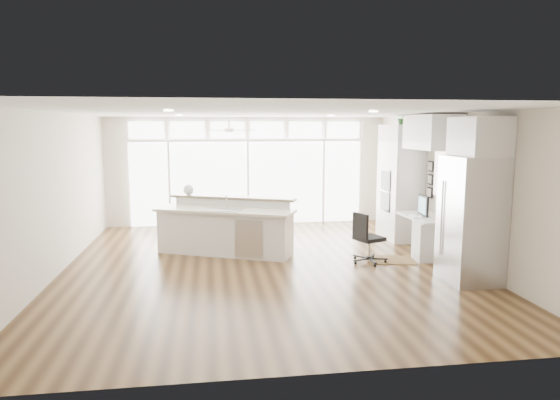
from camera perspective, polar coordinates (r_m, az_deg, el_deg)
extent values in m
cube|color=#3A2512|center=(8.96, -1.63, -7.57)|extent=(7.00, 8.00, 0.02)
cube|color=white|center=(8.63, -1.71, 10.02)|extent=(7.00, 8.00, 0.02)
cube|color=beige|center=(12.65, -3.71, 3.33)|extent=(7.00, 0.04, 2.70)
cube|color=beige|center=(4.80, 3.73, -4.85)|extent=(7.00, 0.04, 2.70)
cube|color=beige|center=(9.00, -24.40, 0.60)|extent=(0.04, 8.00, 2.70)
cube|color=beige|center=(9.72, 19.29, 1.39)|extent=(0.04, 8.00, 2.70)
cube|color=white|center=(12.62, -3.68, 1.95)|extent=(5.80, 0.06, 2.08)
cube|color=white|center=(12.55, -3.74, 8.00)|extent=(5.90, 0.06, 0.40)
cube|color=white|center=(9.95, 18.35, 2.74)|extent=(0.04, 0.85, 0.85)
cube|color=silver|center=(11.38, -5.83, 8.45)|extent=(1.16, 1.16, 0.32)
cube|color=beige|center=(8.83, -1.86, 9.85)|extent=(3.40, 3.00, 0.02)
cube|color=silver|center=(11.23, 13.56, 1.98)|extent=(0.64, 1.20, 2.50)
cube|color=silver|center=(9.98, 16.34, -3.96)|extent=(0.72, 1.30, 0.76)
cube|color=silver|center=(9.79, 17.03, 7.41)|extent=(0.64, 1.30, 0.64)
cube|color=silver|center=(8.41, 21.02, -2.12)|extent=(0.76, 0.90, 2.00)
cube|color=silver|center=(8.32, 21.85, 6.74)|extent=(0.64, 0.90, 0.60)
cube|color=black|center=(10.52, 16.82, 2.26)|extent=(0.06, 0.22, 0.80)
cube|color=silver|center=(9.73, -6.31, -3.04)|extent=(2.88, 2.02, 1.07)
cube|color=#3E2813|center=(9.53, 12.49, -6.70)|extent=(0.99, 0.80, 0.01)
cube|color=black|center=(9.20, 10.17, -4.29)|extent=(0.60, 0.58, 0.91)
sphere|color=silver|center=(10.38, -10.40, 1.19)|extent=(0.30, 0.30, 0.22)
cube|color=black|center=(9.85, 16.06, -0.60)|extent=(0.14, 0.52, 0.43)
cube|color=white|center=(9.81, 15.11, -1.81)|extent=(0.16, 0.34, 0.02)
imported|color=#295F29|center=(11.17, 13.80, 8.98)|extent=(0.31, 0.34, 0.24)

